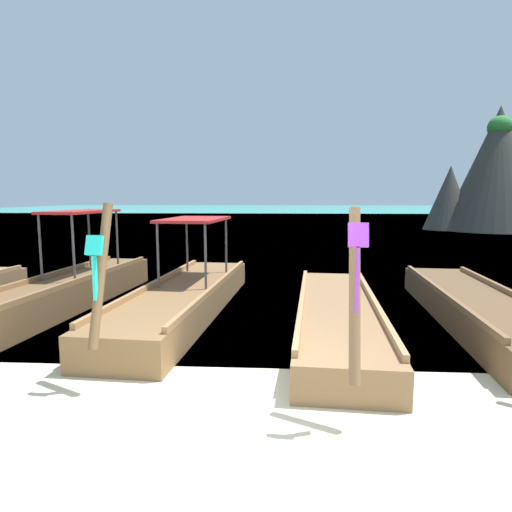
% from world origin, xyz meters
% --- Properties ---
extents(ground, '(120.00, 120.00, 0.00)m').
position_xyz_m(ground, '(0.00, 0.00, 0.00)').
color(ground, beige).
extents(sea_water, '(120.00, 120.00, 0.00)m').
position_xyz_m(sea_water, '(0.00, 61.63, 0.00)').
color(sea_water, '#2DB29E').
rests_on(sea_water, ground).
extents(longtail_boat_blue_ribbon, '(1.62, 7.40, 2.70)m').
position_xyz_m(longtail_boat_blue_ribbon, '(-4.16, 4.72, 0.38)').
color(longtail_boat_blue_ribbon, brown).
rests_on(longtail_boat_blue_ribbon, ground).
extents(longtail_boat_turquoise_ribbon, '(1.90, 7.34, 2.31)m').
position_xyz_m(longtail_boat_turquoise_ribbon, '(-1.52, 4.55, 0.34)').
color(longtail_boat_turquoise_ribbon, brown).
rests_on(longtail_boat_turquoise_ribbon, ground).
extents(longtail_boat_violet_ribbon, '(1.81, 6.85, 2.28)m').
position_xyz_m(longtail_boat_violet_ribbon, '(1.48, 3.59, 0.25)').
color(longtail_boat_violet_ribbon, olive).
rests_on(longtail_boat_violet_ribbon, ground).
extents(longtail_boat_red_ribbon, '(1.82, 7.09, 2.38)m').
position_xyz_m(longtail_boat_red_ribbon, '(4.14, 4.10, 0.28)').
color(longtail_boat_red_ribbon, brown).
rests_on(longtail_boat_red_ribbon, ground).
extents(karst_rock, '(8.08, 6.89, 8.60)m').
position_xyz_m(karst_rock, '(15.04, 28.41, 4.08)').
color(karst_rock, '#383833').
rests_on(karst_rock, ground).
extents(mooring_buoy_near, '(0.37, 0.37, 0.37)m').
position_xyz_m(mooring_buoy_near, '(-6.43, 11.96, 0.19)').
color(mooring_buoy_near, red).
rests_on(mooring_buoy_near, sea_water).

